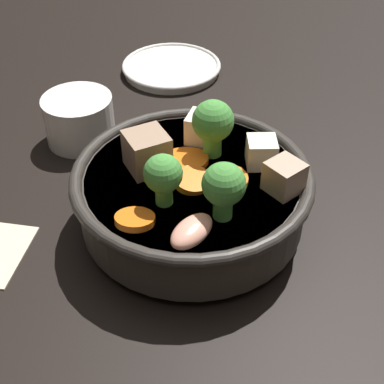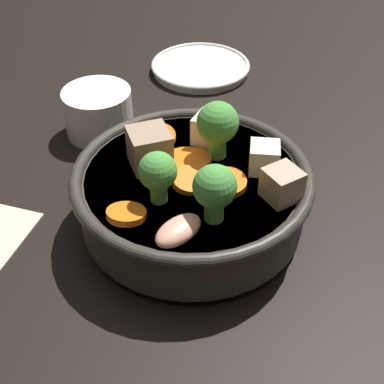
{
  "view_description": "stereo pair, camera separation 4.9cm",
  "coord_description": "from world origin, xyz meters",
  "views": [
    {
      "loc": [
        -0.03,
        -0.38,
        0.36
      ],
      "look_at": [
        0.0,
        0.0,
        0.04
      ],
      "focal_mm": 50.0,
      "sensor_mm": 36.0,
      "label": 1
    },
    {
      "loc": [
        0.02,
        -0.38,
        0.36
      ],
      "look_at": [
        0.0,
        0.0,
        0.04
      ],
      "focal_mm": 50.0,
      "sensor_mm": 36.0,
      "label": 2
    }
  ],
  "objects": [
    {
      "name": "ground_plane",
      "position": [
        0.0,
        0.0,
        0.0
      ],
      "size": [
        3.0,
        3.0,
        0.0
      ],
      "primitive_type": "plane",
      "color": "black"
    },
    {
      "name": "tea_cup",
      "position": [
        -0.12,
        0.15,
        0.03
      ],
      "size": [
        0.08,
        0.08,
        0.05
      ],
      "color": "white",
      "rests_on": "ground_plane"
    },
    {
      "name": "stirfry_bowl",
      "position": [
        0.0,
        -0.0,
        0.04
      ],
      "size": [
        0.22,
        0.22,
        0.11
      ],
      "color": "#38332D",
      "rests_on": "ground_plane"
    },
    {
      "name": "side_saucer",
      "position": [
        -0.01,
        0.31,
        0.01
      ],
      "size": [
        0.14,
        0.14,
        0.01
      ],
      "color": "white",
      "rests_on": "ground_plane"
    }
  ]
}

